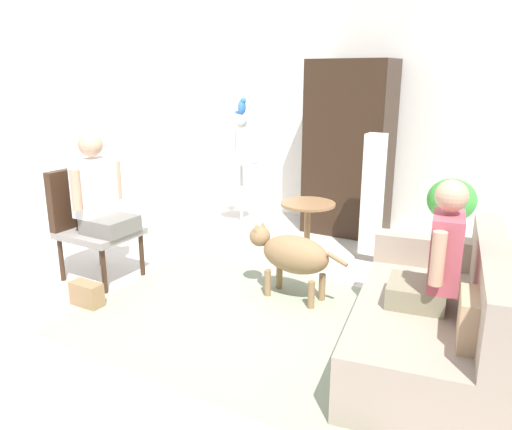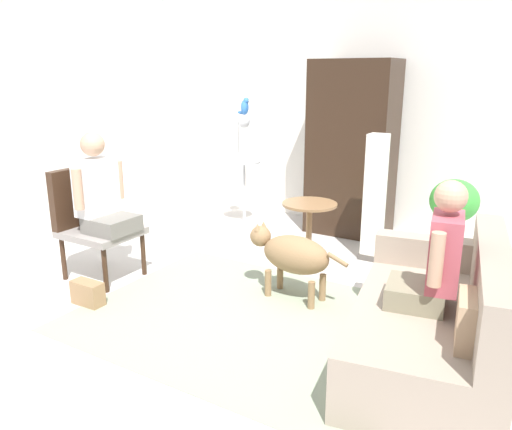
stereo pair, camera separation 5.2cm
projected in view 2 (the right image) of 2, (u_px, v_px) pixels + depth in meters
ground_plane at (258, 306)px, 4.08m from camera, size 7.47×7.47×0.00m
back_wall at (375, 110)px, 5.90m from camera, size 6.82×0.12×2.79m
left_wall at (25, 113)px, 5.53m from camera, size 0.12×5.83×2.79m
area_rug at (249, 318)px, 3.87m from camera, size 2.55×1.97×0.01m
couch at (435, 322)px, 3.20m from camera, size 1.12×1.76×0.83m
armchair at (90, 216)px, 4.58m from camera, size 0.64×0.56×1.00m
person_on_couch at (436, 258)px, 3.07m from camera, size 0.46×0.51×0.81m
person_on_armchair at (101, 192)px, 4.43m from camera, size 0.46×0.55×0.87m
round_end_table at (309, 224)px, 4.96m from camera, size 0.54×0.54×0.60m
dog at (292, 254)px, 4.14m from camera, size 0.91×0.36×0.60m
bird_cage_stand at (244, 171)px, 6.07m from camera, size 0.39×0.39×1.35m
parrot at (245, 106)px, 5.86m from camera, size 0.17×0.10×0.20m
potted_plant at (453, 211)px, 4.87m from camera, size 0.46×0.46×0.84m
column_lamp at (374, 199)px, 4.96m from camera, size 0.20×0.20×1.26m
armoire_cabinet at (352, 149)px, 5.73m from camera, size 0.93×0.56×1.97m
handbag at (88, 293)px, 4.09m from camera, size 0.28×0.13×0.20m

